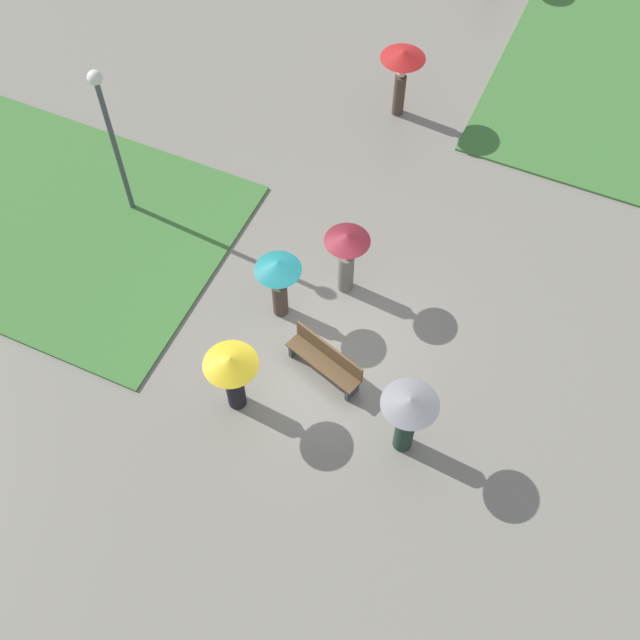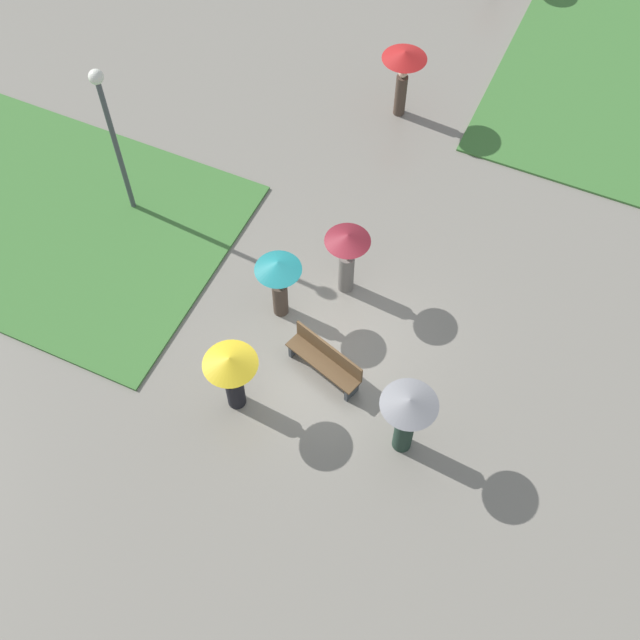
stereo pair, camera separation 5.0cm
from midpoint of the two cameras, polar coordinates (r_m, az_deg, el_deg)
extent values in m
plane|color=gray|center=(17.56, 0.07, -1.02)|extent=(90.00, 90.00, 0.00)
cube|color=#427A38|center=(20.56, -18.94, 6.75)|extent=(8.87, 6.26, 0.06)
cube|color=brown|center=(16.70, 0.16, -3.06)|extent=(1.82, 0.93, 0.05)
cube|color=brown|center=(16.55, 0.58, -2.22)|extent=(1.71, 0.58, 0.45)
cube|color=#383D42|center=(17.17, -1.82, -1.91)|extent=(0.19, 0.38, 0.40)
cube|color=#383D42|center=(16.65, 2.20, -5.01)|extent=(0.19, 0.38, 0.40)
cylinder|color=#474C51|center=(18.93, -14.35, 11.54)|extent=(0.12, 0.12, 3.81)
sphere|color=white|center=(17.58, -15.80, 16.26)|extent=(0.32, 0.32, 0.32)
cylinder|color=#1E3328|center=(15.87, 5.94, -7.84)|extent=(0.47, 0.47, 1.19)
sphere|color=brown|center=(15.25, 6.17, -6.72)|extent=(0.20, 0.20, 0.20)
cylinder|color=#4C4C4F|center=(15.01, 6.26, -6.25)|extent=(0.02, 0.02, 0.35)
cone|color=gray|center=(14.77, 6.36, -5.79)|extent=(1.11, 1.11, 0.18)
cylinder|color=slate|center=(17.84, 1.77, 3.42)|extent=(0.44, 0.44, 1.11)
sphere|color=beige|center=(17.31, 1.82, 4.72)|extent=(0.20, 0.20, 0.20)
cylinder|color=#4C4C4F|center=(17.10, 1.85, 5.29)|extent=(0.02, 0.02, 0.35)
cone|color=maroon|center=(16.88, 1.87, 5.87)|extent=(0.99, 0.99, 0.20)
cylinder|color=black|center=(16.39, -6.11, -5.00)|extent=(0.43, 0.43, 0.99)
sphere|color=#997051|center=(15.86, -6.31, -3.96)|extent=(0.22, 0.22, 0.22)
cylinder|color=#4C4C4F|center=(15.62, -6.40, -3.45)|extent=(0.02, 0.02, 0.35)
cone|color=gold|center=(15.37, -6.50, -2.93)|extent=(1.10, 1.10, 0.22)
cylinder|color=#47382D|center=(17.53, -2.94, 1.54)|extent=(0.41, 0.41, 0.96)
sphere|color=beige|center=(17.04, -3.02, 2.68)|extent=(0.22, 0.22, 0.22)
cylinder|color=#4C4C4F|center=(16.81, -3.07, 3.25)|extent=(0.02, 0.02, 0.35)
cone|color=#197075|center=(16.57, -3.11, 3.87)|extent=(1.00, 1.00, 0.26)
cylinder|color=#47382D|center=(21.81, 5.57, 15.64)|extent=(0.40, 0.40, 1.20)
sphere|color=beige|center=(21.35, 5.73, 17.08)|extent=(0.22, 0.22, 0.22)
cylinder|color=#4C4C4F|center=(21.17, 5.80, 17.67)|extent=(0.02, 0.02, 0.35)
cone|color=red|center=(20.99, 5.87, 18.26)|extent=(1.14, 1.14, 0.21)
camera|label=1|loc=(0.03, -90.09, -0.13)|focal=45.00mm
camera|label=2|loc=(0.03, 89.91, 0.13)|focal=45.00mm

